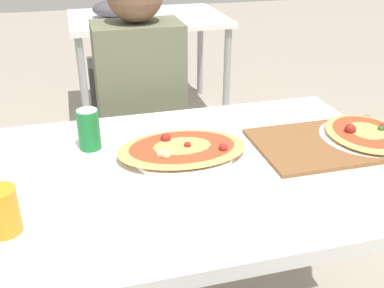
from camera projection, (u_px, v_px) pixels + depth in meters
dining_table at (199, 189)px, 1.30m from camera, size 1.18×0.83×0.76m
chair_far_seated at (140, 140)px, 2.01m from camera, size 0.40×0.40×0.86m
person_seated at (141, 99)px, 1.81m from camera, size 0.34×0.25×1.25m
pizza_main at (182, 150)px, 1.31m from camera, size 0.39×0.30×0.05m
soda_can at (89, 129)px, 1.34m from camera, size 0.07×0.07×0.12m
drink_glass at (2, 211)px, 0.98m from camera, size 0.08×0.08×0.11m
serving_tray at (331, 143)px, 1.38m from camera, size 0.47×0.30×0.01m
pizza_second at (366, 135)px, 1.41m from camera, size 0.29×0.33×0.06m
background_table at (142, 24)px, 3.24m from camera, size 1.10×0.80×0.88m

